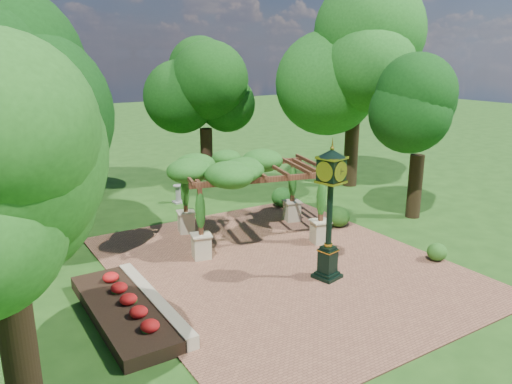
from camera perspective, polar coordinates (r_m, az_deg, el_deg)
ground at (r=16.05m, az=4.84°, el=-9.63°), size 120.00×120.00×0.00m
brick_plaza at (r=16.77m, az=2.77°, el=-8.36°), size 10.00×12.00×0.04m
border_wall at (r=14.36m, az=-11.59°, el=-12.21°), size 0.35×5.00×0.40m
flower_bed at (r=14.13m, az=-15.08°, el=-13.03°), size 1.50×5.00×0.36m
pedestal_clock at (r=15.14m, az=8.47°, el=-1.19°), size 0.98×0.98×4.17m
pergola at (r=18.38m, az=-0.56°, el=2.57°), size 5.80×4.36×3.27m
sundial at (r=23.79m, az=-8.88°, el=-0.35°), size 0.49×0.49×0.86m
shrub_front at (r=18.05m, az=19.98°, el=-6.45°), size 0.67×0.67×0.60m
shrub_mid at (r=20.46m, az=9.42°, el=-2.82°), size 0.92×0.92×0.81m
shrub_back at (r=22.82m, az=3.03°, el=-0.58°), size 1.31×1.31×0.89m
tree_west_far at (r=23.90m, az=-26.57°, el=10.43°), size 4.39×4.39×7.79m
tree_north at (r=27.52m, az=-5.86°, el=11.73°), size 3.93×3.93×7.34m
tree_east_far at (r=26.37m, az=11.36°, el=14.82°), size 5.15×5.15×9.62m
tree_east_near at (r=21.69m, az=18.46°, el=9.48°), size 3.50×3.50×7.04m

